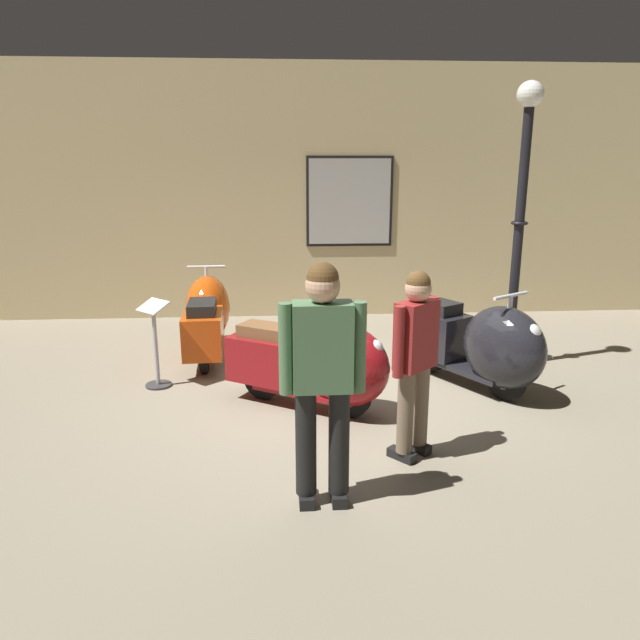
# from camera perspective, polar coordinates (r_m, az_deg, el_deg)

# --- Properties ---
(ground_plane) EXTENTS (60.00, 60.00, 0.00)m
(ground_plane) POSITION_cam_1_polar(r_m,az_deg,el_deg) (6.20, 0.36, -7.66)
(ground_plane) COLOR gray
(showroom_back_wall) EXTENTS (18.00, 0.24, 3.77)m
(showroom_back_wall) POSITION_cam_1_polar(r_m,az_deg,el_deg) (9.33, -1.25, 11.90)
(showroom_back_wall) COLOR #CCB784
(showroom_back_wall) RESTS_ON ground
(scooter_0) EXTENTS (0.61, 1.79, 1.08)m
(scooter_0) POSITION_cam_1_polar(r_m,az_deg,el_deg) (7.65, -10.71, 0.37)
(scooter_0) COLOR black
(scooter_0) RESTS_ON ground
(scooter_1) EXTENTS (1.69, 1.29, 1.03)m
(scooter_1) POSITION_cam_1_polar(r_m,az_deg,el_deg) (5.81, -0.02, -4.27)
(scooter_1) COLOR black
(scooter_1) RESTS_ON ground
(scooter_2) EXTENTS (1.38, 1.82, 1.11)m
(scooter_2) POSITION_cam_1_polar(r_m,az_deg,el_deg) (6.56, 15.02, -2.22)
(scooter_2) COLOR black
(scooter_2) RESTS_ON ground
(lamppost) EXTENTS (0.29, 0.29, 3.21)m
(lamppost) POSITION_cam_1_polar(r_m,az_deg,el_deg) (7.21, 18.45, 9.30)
(lamppost) COLOR black
(lamppost) RESTS_ON ground
(visitor_0) EXTENTS (0.59, 0.28, 1.75)m
(visitor_0) POSITION_cam_1_polar(r_m,az_deg,el_deg) (4.08, 0.24, -4.72)
(visitor_0) COLOR black
(visitor_0) RESTS_ON ground
(visitor_1) EXTENTS (0.42, 0.40, 1.56)m
(visitor_1) POSITION_cam_1_polar(r_m,az_deg,el_deg) (4.84, 9.04, -3.06)
(visitor_1) COLOR black
(visitor_1) RESTS_ON ground
(info_stanchion) EXTENTS (0.39, 0.38, 0.95)m
(info_stanchion) POSITION_cam_1_polar(r_m,az_deg,el_deg) (6.69, -15.29, -2.93)
(info_stanchion) COLOR #333338
(info_stanchion) RESTS_ON ground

